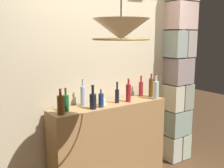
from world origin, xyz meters
The scene contains 15 objects.
panelled_rear_partition centered at (0.00, 1.10, 1.47)m, with size 3.09×0.15×2.81m.
stone_pillar centered at (1.28, 0.94, 1.39)m, with size 0.42×0.35×2.73m.
bar_shelf_unit centered at (0.00, 0.85, 0.54)m, with size 1.51×0.35×1.08m, color #9E7547.
liquor_bottle_tequila centered at (-0.28, 0.76, 1.17)m, with size 0.08×0.08×0.27m.
liquor_bottle_sherry centered at (-0.17, 0.78, 1.16)m, with size 0.06×0.06×0.22m.
liquor_bottle_scotch centered at (-0.66, 0.77, 1.18)m, with size 0.08×0.08×0.27m.
liquor_bottle_vermouth centered at (-0.31, 0.95, 1.20)m, with size 0.06×0.06×0.32m.
liquor_bottle_rye centered at (0.63, 0.71, 1.20)m, with size 0.08×0.08×0.33m.
liquor_bottle_brandy centered at (0.25, 0.80, 1.19)m, with size 0.06×0.06×0.30m.
liquor_bottle_bourbon centered at (0.58, 0.95, 1.18)m, with size 0.06×0.06×0.28m.
liquor_bottle_vodka centered at (0.10, 0.83, 1.17)m, with size 0.05×0.05×0.26m.
liquor_bottle_rum centered at (0.67, 0.85, 1.21)m, with size 0.06×0.06×0.31m.
liquor_bottle_mezcal centered at (-0.57, 0.86, 1.17)m, with size 0.07×0.07×0.26m.
glass_tumbler_rocks centered at (-0.10, 0.85, 1.11)m, with size 0.07×0.07×0.07m.
pendant_lamp centered at (-0.40, 0.09, 1.93)m, with size 0.48×0.48×0.47m.
Camera 1 is at (-1.76, -1.75, 1.89)m, focal length 43.03 mm.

